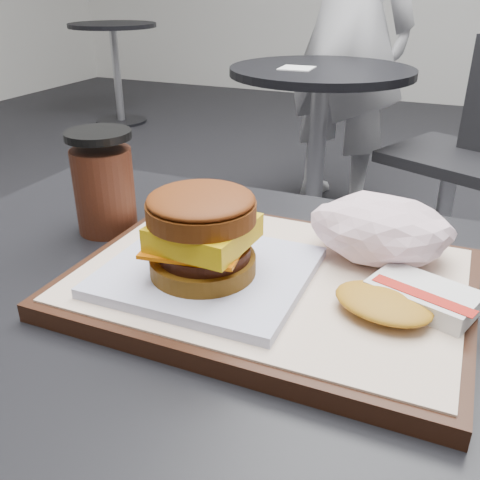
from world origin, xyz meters
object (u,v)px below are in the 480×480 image
object	(u,v)px
hash_brown	(405,299)
crumpled_wrapper	(381,229)
patron	(348,20)
customer_table	(223,440)
neighbor_chair	(476,146)
coffee_cup	(104,186)
serving_tray	(270,282)
breakfast_sandwich	(204,243)
neighbor_table	(319,120)

from	to	relation	value
hash_brown	crumpled_wrapper	xyz separation A→B (m)	(-0.04, 0.09, 0.02)
hash_brown	patron	world-z (taller)	patron
crumpled_wrapper	patron	xyz separation A→B (m)	(-0.52, 2.09, 0.06)
customer_table	neighbor_chair	size ratio (longest dim) A/B	0.91
customer_table	coffee_cup	bearing A→B (deg)	154.81
hash_brown	coffee_cup	size ratio (longest dim) A/B	1.06
customer_table	crumpled_wrapper	xyz separation A→B (m)	(0.13, 0.11, 0.24)
hash_brown	customer_table	bearing A→B (deg)	-172.75
serving_tray	patron	world-z (taller)	patron
neighbor_chair	coffee_cup	bearing A→B (deg)	-105.36
serving_tray	crumpled_wrapper	world-z (taller)	crumpled_wrapper
breakfast_sandwich	crumpled_wrapper	xyz separation A→B (m)	(0.14, 0.11, -0.01)
crumpled_wrapper	neighbor_chair	distance (m)	1.58
coffee_cup	neighbor_chair	distance (m)	1.65
customer_table	crumpled_wrapper	size ratio (longest dim) A/B	5.68
breakfast_sandwich	serving_tray	bearing A→B (deg)	34.11
crumpled_wrapper	coffee_cup	distance (m)	0.33
neighbor_chair	patron	size ratio (longest dim) A/B	0.50
serving_tray	crumpled_wrapper	xyz separation A→B (m)	(0.09, 0.08, 0.04)
coffee_cup	neighbor_table	bearing A→B (deg)	95.64
crumpled_wrapper	neighbor_table	size ratio (longest dim) A/B	0.19
customer_table	hash_brown	bearing A→B (deg)	7.25
customer_table	neighbor_chair	world-z (taller)	neighbor_chair
hash_brown	breakfast_sandwich	bearing A→B (deg)	-172.94
breakfast_sandwich	coffee_cup	world-z (taller)	coffee_cup
breakfast_sandwich	patron	world-z (taller)	patron
coffee_cup	patron	bearing A→B (deg)	95.22
customer_table	breakfast_sandwich	distance (m)	0.25
hash_brown	patron	size ratio (longest dim) A/B	0.07
crumpled_wrapper	coffee_cup	size ratio (longest dim) A/B	1.14
neighbor_table	patron	distance (m)	0.64
breakfast_sandwich	crumpled_wrapper	distance (m)	0.18
neighbor_chair	patron	xyz separation A→B (m)	(-0.62, 0.55, 0.37)
customer_table	hash_brown	world-z (taller)	hash_brown
breakfast_sandwich	hash_brown	size ratio (longest dim) A/B	1.45
customer_table	hash_brown	xyz separation A→B (m)	(0.17, 0.02, 0.22)
customer_table	serving_tray	bearing A→B (deg)	42.37
crumpled_wrapper	patron	world-z (taller)	patron
breakfast_sandwich	neighbor_table	distance (m)	1.71
serving_tray	hash_brown	size ratio (longest dim) A/B	2.89
neighbor_chair	breakfast_sandwich	bearing A→B (deg)	-98.53
neighbor_table	neighbor_chair	distance (m)	0.58
breakfast_sandwich	neighbor_chair	xyz separation A→B (m)	(0.25, 1.66, -0.32)
serving_tray	breakfast_sandwich	bearing A→B (deg)	-145.89
breakfast_sandwich	neighbor_chair	distance (m)	1.70
customer_table	serving_tray	world-z (taller)	serving_tray
breakfast_sandwich	neighbor_chair	bearing A→B (deg)	81.47
hash_brown	crumpled_wrapper	bearing A→B (deg)	113.09
customer_table	patron	size ratio (longest dim) A/B	0.45
hash_brown	neighbor_chair	bearing A→B (deg)	87.70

